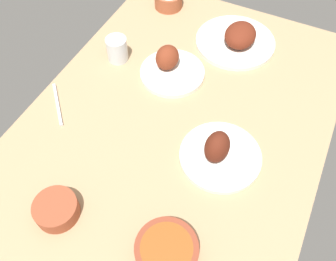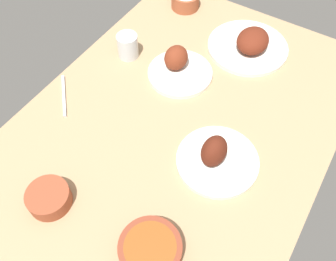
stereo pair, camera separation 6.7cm
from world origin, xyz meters
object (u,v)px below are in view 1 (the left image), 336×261
at_px(plate_near_viewer, 219,153).
at_px(plate_far_side, 170,66).
at_px(bowl_soup, 167,251).
at_px(spoon_loose, 58,104).
at_px(bowl_pasta, 56,209).
at_px(water_tumbler, 117,49).
at_px(bowl_cream, 168,0).
at_px(plate_center_main, 237,39).

height_order(plate_near_viewer, plate_far_side, plate_near_viewer).
height_order(bowl_soup, spoon_loose, bowl_soup).
height_order(bowl_pasta, water_tumbler, water_tumbler).
relative_size(bowl_soup, water_tumbler, 1.76).
bearing_deg(bowl_cream, bowl_soup, -154.31).
bearing_deg(bowl_soup, bowl_pasta, 94.69).
relative_size(plate_center_main, bowl_cream, 2.61).
bearing_deg(bowl_cream, water_tumbler, 175.37).
bearing_deg(plate_near_viewer, spoon_loose, 94.33).
xyz_separation_m(bowl_soup, water_tumbler, (0.55, 0.46, 0.01)).
bearing_deg(bowl_cream, plate_near_viewer, -142.69).
bearing_deg(plate_near_viewer, bowl_pasta, 137.43).
bearing_deg(water_tumbler, plate_center_main, -54.43).
bearing_deg(bowl_soup, plate_far_side, 25.00).
height_order(plate_far_side, bowl_cream, plate_far_side).
bearing_deg(plate_center_main, plate_near_viewer, -166.35).
xyz_separation_m(bowl_cream, bowl_pasta, (-0.92, -0.13, -0.00)).
distance_m(plate_near_viewer, bowl_soup, 0.32).
height_order(plate_center_main, bowl_pasta, plate_center_main).
xyz_separation_m(plate_center_main, water_tumbler, (-0.25, 0.35, 0.02)).
bearing_deg(bowl_pasta, plate_center_main, -13.46).
bearing_deg(bowl_pasta, plate_near_viewer, -42.57).
distance_m(plate_center_main, spoon_loose, 0.67).
height_order(plate_center_main, water_tumbler, plate_center_main).
relative_size(water_tumbler, spoon_loose, 0.49).
bearing_deg(water_tumbler, spoon_loose, 166.30).
relative_size(plate_center_main, bowl_soup, 1.90).
xyz_separation_m(plate_far_side, water_tumbler, (-0.02, 0.20, 0.02)).
relative_size(plate_near_viewer, plate_far_side, 1.07).
relative_size(plate_near_viewer, plate_center_main, 0.82).
xyz_separation_m(plate_far_side, spoon_loose, (-0.29, 0.26, -0.02)).
distance_m(plate_near_viewer, bowl_pasta, 0.47).
relative_size(plate_near_viewer, spoon_loose, 1.33).
distance_m(plate_far_side, bowl_soup, 0.63).
relative_size(plate_near_viewer, bowl_cream, 2.14).
distance_m(plate_near_viewer, plate_center_main, 0.50).
height_order(plate_far_side, plate_center_main, plate_far_side).
bearing_deg(bowl_soup, plate_center_main, 7.62).
xyz_separation_m(plate_near_viewer, spoon_loose, (-0.04, 0.54, -0.02)).
bearing_deg(plate_far_side, plate_center_main, -34.17).
height_order(plate_near_viewer, bowl_pasta, plate_near_viewer).
distance_m(plate_center_main, bowl_pasta, 0.85).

